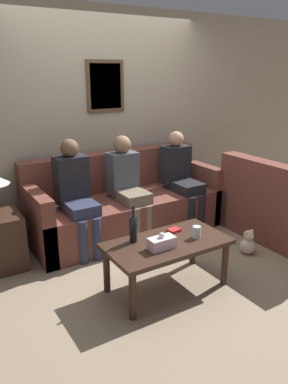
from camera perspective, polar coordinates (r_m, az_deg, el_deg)
ground_plane at (r=4.24m, az=0.62°, el=-8.33°), size 16.00×16.00×0.00m
wall_back at (r=4.70m, az=-5.97°, el=10.91°), size 9.00×0.08×2.60m
couch_main at (r=4.53m, az=-2.95°, el=-2.08°), size 2.30×0.89×0.93m
couch_side at (r=4.64m, az=20.84°, el=-2.77°), size 0.89×1.41×0.93m
coffee_table at (r=3.34m, az=3.54°, el=-8.54°), size 1.09×0.58×0.46m
wine_bottle at (r=3.25m, az=-1.64°, el=-5.55°), size 0.07×0.07×0.33m
drinking_glass at (r=3.39m, az=8.00°, el=-6.07°), size 0.08×0.08×0.11m
book_stack at (r=3.51m, az=4.61°, el=-5.82°), size 0.12×0.10×0.02m
tissue_box at (r=3.17m, az=2.72°, el=-7.71°), size 0.23×0.12×0.14m
person_left at (r=3.99m, az=-10.32°, el=-0.07°), size 0.34×0.58×1.21m
person_middle at (r=4.29m, az=-2.50°, el=1.36°), size 0.34×0.59×1.18m
person_right at (r=4.66m, az=5.66°, el=2.54°), size 0.34×0.60×1.17m
teddy_bear at (r=4.20m, az=15.55°, el=-7.56°), size 0.17×0.17×0.27m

